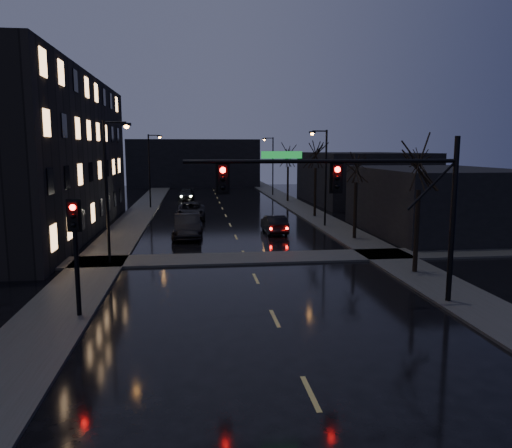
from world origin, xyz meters
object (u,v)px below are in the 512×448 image
object	(u,v)px
oncoming_car_b	(187,226)
oncoming_car_d	(186,194)
oncoming_car_a	(188,227)
oncoming_car_c	(191,211)
lead_car	(274,224)

from	to	relation	value
oncoming_car_b	oncoming_car_d	size ratio (longest dim) A/B	1.13
oncoming_car_a	oncoming_car_c	distance (m)	9.85
oncoming_car_a	oncoming_car_d	size ratio (longest dim) A/B	1.00
oncoming_car_a	oncoming_car_b	size ratio (longest dim) A/B	0.89
oncoming_car_a	oncoming_car_d	world-z (taller)	oncoming_car_a
oncoming_car_d	oncoming_car_c	bearing A→B (deg)	-82.75
oncoming_car_b	oncoming_car_d	xyz separation A→B (m)	(-0.48, 27.74, -0.19)
oncoming_car_a	oncoming_car_b	distance (m)	0.19
oncoming_car_a	oncoming_car_d	distance (m)	27.92
lead_car	oncoming_car_d	bearing A→B (deg)	-76.67
oncoming_car_a	oncoming_car_b	world-z (taller)	oncoming_car_b
oncoming_car_d	lead_car	xyz separation A→B (m)	(7.14, -26.56, 0.04)
oncoming_car_b	oncoming_car_c	bearing A→B (deg)	86.65
oncoming_car_c	lead_car	size ratio (longest dim) A/B	1.29
oncoming_car_b	oncoming_car_c	size ratio (longest dim) A/B	0.94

